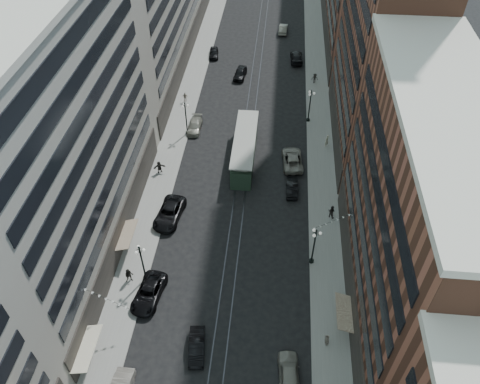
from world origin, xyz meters
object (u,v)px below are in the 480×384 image
(lamppost_sw_far, at_px, (142,262))
(car_12, at_px, (297,57))
(car_4, at_px, (289,374))
(lamppost_sw_mid, at_px, (186,117))
(pedestrian_8, at_px, (327,141))
(pedestrian_7, at_px, (332,212))
(pedestrian_6, at_px, (185,97))
(car_2, at_px, (149,293))
(lamppost_se_mid, at_px, (310,105))
(car_9, at_px, (214,53))
(streetcar, at_px, (245,149))
(lamppost_se_far, at_px, (314,245))
(car_10, at_px, (292,187))
(pedestrian_4, at_px, (327,340))
(car_11, at_px, (292,159))
(car_14, at_px, (283,29))
(pedestrian_2, at_px, (129,275))
(car_7, at_px, (169,213))
(car_13, at_px, (240,73))
(car_8, at_px, (195,126))
(pedestrian_5, at_px, (159,167))
(pedestrian_9, at_px, (315,78))

(lamppost_sw_far, distance_m, car_12, 53.97)
(car_4, bearing_deg, lamppost_sw_mid, -70.74)
(pedestrian_8, bearing_deg, lamppost_sw_mid, -47.41)
(pedestrian_7, bearing_deg, pedestrian_6, -16.42)
(car_2, height_order, pedestrian_6, pedestrian_6)
(lamppost_se_mid, relative_size, car_9, 1.32)
(streetcar, distance_m, car_12, 30.34)
(lamppost_se_far, height_order, car_10, lamppost_se_far)
(pedestrian_4, bearing_deg, car_11, -9.41)
(car_12, distance_m, pedestrian_7, 40.23)
(pedestrian_4, bearing_deg, car_12, -13.82)
(car_14, height_order, pedestrian_7, pedestrian_7)
(pedestrian_2, height_order, pedestrian_7, pedestrian_2)
(lamppost_se_far, bearing_deg, car_7, 162.77)
(pedestrian_6, distance_m, pedestrian_7, 33.35)
(pedestrian_2, bearing_deg, car_12, 53.89)
(car_4, distance_m, pedestrian_8, 36.00)
(car_11, relative_size, pedestrian_8, 3.06)
(lamppost_sw_mid, distance_m, pedestrian_2, 27.59)
(pedestrian_2, height_order, car_7, pedestrian_2)
(pedestrian_2, relative_size, pedestrian_4, 1.19)
(pedestrian_4, bearing_deg, car_4, 118.35)
(lamppost_se_mid, distance_m, pedestrian_7, 20.91)
(car_10, bearing_deg, car_11, -91.06)
(streetcar, xyz_separation_m, car_13, (-2.69, 22.64, -0.92))
(car_9, xyz_separation_m, car_11, (15.20, -30.41, 0.11))
(car_8, distance_m, pedestrian_5, 10.95)
(lamppost_se_mid, xyz_separation_m, pedestrian_4, (1.26, -38.16, -2.14))
(pedestrian_8, relative_size, pedestrian_9, 1.10)
(streetcar, bearing_deg, lamppost_se_mid, 47.67)
(pedestrian_4, xyz_separation_m, car_8, (-18.70, 34.41, -0.26))
(pedestrian_7, bearing_deg, pedestrian_4, 116.26)
(car_4, distance_m, pedestrian_6, 48.93)
(lamppost_sw_far, relative_size, pedestrian_4, 3.41)
(pedestrian_2, height_order, pedestrian_5, pedestrian_2)
(car_8, height_order, pedestrian_5, pedestrian_5)
(car_4, bearing_deg, car_2, -30.89)
(lamppost_sw_mid, xyz_separation_m, car_2, (0.93, -29.29, -2.31))
(car_8, height_order, car_11, car_11)
(lamppost_sw_mid, height_order, streetcar, lamppost_sw_mid)
(pedestrian_2, distance_m, car_14, 65.55)
(pedestrian_6, bearing_deg, car_8, 107.82)
(streetcar, distance_m, car_2, 25.58)
(car_14, bearing_deg, car_13, 72.00)
(car_7, distance_m, car_11, 19.34)
(pedestrian_6, bearing_deg, pedestrian_5, 85.93)
(car_9, relative_size, pedestrian_5, 2.32)
(car_2, bearing_deg, car_11, 65.52)
(car_12, bearing_deg, pedestrian_4, 90.46)
(pedestrian_2, bearing_deg, car_2, -52.18)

